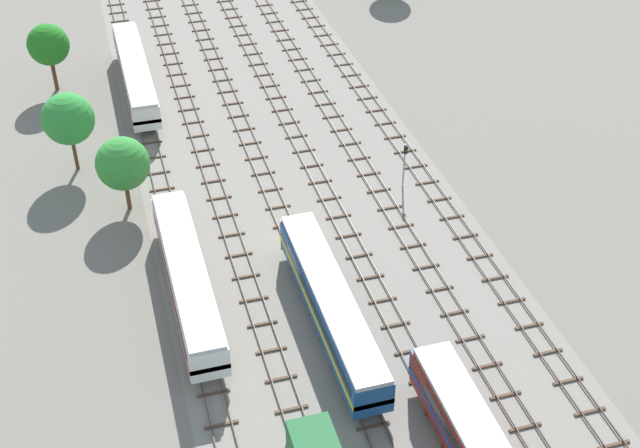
% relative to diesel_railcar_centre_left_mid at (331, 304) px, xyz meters
% --- Properties ---
extents(ground_plane, '(480.00, 480.00, 0.00)m').
position_rel_diesel_railcar_centre_left_mid_xyz_m(ground_plane, '(2.48, 23.51, -2.60)').
color(ground_plane, slate).
extents(ballast_bed, '(28.84, 176.00, 0.01)m').
position_rel_diesel_railcar_centre_left_mid_xyz_m(ballast_bed, '(2.48, 23.51, -2.59)').
color(ballast_bed, gray).
rests_on(ballast_bed, ground).
extents(track_far_left, '(2.40, 126.00, 0.29)m').
position_rel_diesel_railcar_centre_left_mid_xyz_m(track_far_left, '(-9.94, 24.51, -2.46)').
color(track_far_left, '#47382D').
rests_on(track_far_left, ground).
extents(track_left, '(2.40, 126.00, 0.29)m').
position_rel_diesel_railcar_centre_left_mid_xyz_m(track_left, '(-4.97, 24.51, -2.46)').
color(track_left, '#47382D').
rests_on(track_left, ground).
extents(track_centre_left, '(2.40, 126.00, 0.29)m').
position_rel_diesel_railcar_centre_left_mid_xyz_m(track_centre_left, '(0.00, 24.51, -2.46)').
color(track_centre_left, '#47382D').
rests_on(track_centre_left, ground).
extents(track_centre, '(2.40, 126.00, 0.29)m').
position_rel_diesel_railcar_centre_left_mid_xyz_m(track_centre, '(4.97, 24.51, -2.46)').
color(track_centre, '#47382D').
rests_on(track_centre, ground).
extents(track_centre_right, '(2.40, 126.00, 0.29)m').
position_rel_diesel_railcar_centre_left_mid_xyz_m(track_centre_right, '(9.94, 24.51, -2.46)').
color(track_centre_right, '#47382D').
rests_on(track_centre_right, ground).
extents(track_right, '(2.40, 126.00, 0.29)m').
position_rel_diesel_railcar_centre_left_mid_xyz_m(track_right, '(14.91, 24.51, -2.46)').
color(track_right, '#47382D').
rests_on(track_right, ground).
extents(diesel_railcar_centre_left_mid, '(2.96, 20.50, 3.80)m').
position_rel_diesel_railcar_centre_left_mid_xyz_m(diesel_railcar_centre_left_mid, '(0.00, 0.00, 0.00)').
color(diesel_railcar_centre_left_mid, '#194C8C').
rests_on(diesel_railcar_centre_left_mid, ground).
extents(diesel_railcar_far_left_midfar, '(2.96, 20.50, 3.80)m').
position_rel_diesel_railcar_centre_left_mid_xyz_m(diesel_railcar_far_left_midfar, '(-9.94, 6.25, 0.00)').
color(diesel_railcar_far_left_midfar, white).
rests_on(diesel_railcar_far_left_midfar, ground).
extents(passenger_coach_far_left_far, '(2.96, 22.00, 3.80)m').
position_rel_diesel_railcar_centre_left_mid_xyz_m(passenger_coach_far_left_far, '(-9.94, 43.62, 0.02)').
color(passenger_coach_far_left_far, white).
rests_on(passenger_coach_far_left_far, ground).
extents(signal_post_nearest, '(0.28, 0.47, 4.70)m').
position_rel_diesel_railcar_centre_left_mid_xyz_m(signal_post_nearest, '(12.42, 17.11, 0.42)').
color(signal_post_nearest, gray).
rests_on(signal_post_nearest, ground).
extents(lineside_tree_0, '(4.66, 4.66, 7.94)m').
position_rel_diesel_railcar_centre_left_mid_xyz_m(lineside_tree_0, '(-18.77, 47.10, 2.98)').
color(lineside_tree_0, '#4C331E').
rests_on(lineside_tree_0, ground).
extents(lineside_tree_1, '(4.89, 4.89, 7.33)m').
position_rel_diesel_railcar_centre_left_mid_xyz_m(lineside_tree_1, '(-13.23, 20.81, 2.27)').
color(lineside_tree_1, '#4C331E').
rests_on(lineside_tree_1, ground).
extents(lineside_tree_2, '(5.05, 5.05, 8.21)m').
position_rel_diesel_railcar_centre_left_mid_xyz_m(lineside_tree_2, '(-17.47, 29.07, 3.07)').
color(lineside_tree_2, '#4C331E').
rests_on(lineside_tree_2, ground).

